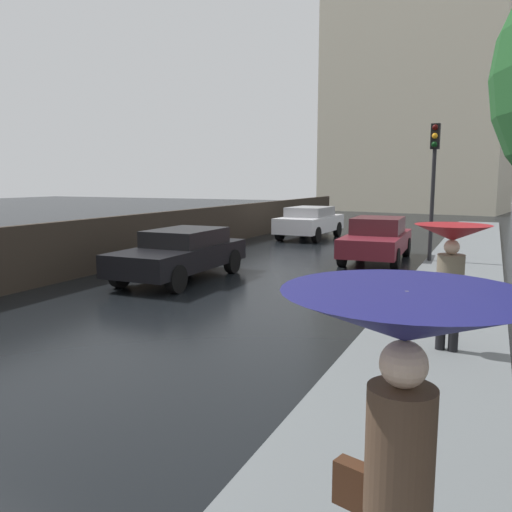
# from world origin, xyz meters

# --- Properties ---
(car_maroon_near_kerb) EXTENTS (1.95, 4.53, 1.42)m
(car_maroon_near_kerb) POSITION_xyz_m (2.46, 13.19, 0.72)
(car_maroon_near_kerb) COLOR maroon
(car_maroon_near_kerb) RESTS_ON ground
(car_white_far_ahead) EXTENTS (2.05, 4.35, 1.43)m
(car_white_far_ahead) POSITION_xyz_m (-1.66, 18.51, 0.77)
(car_white_far_ahead) COLOR silver
(car_white_far_ahead) RESTS_ON ground
(car_black_behind_camera) EXTENTS (1.89, 4.43, 1.32)m
(car_black_behind_camera) POSITION_xyz_m (-1.60, 7.82, 0.71)
(car_black_behind_camera) COLOR black
(car_black_behind_camera) RESTS_ON ground
(pedestrian_with_umbrella_near) EXTENTS (1.17, 1.17, 1.97)m
(pedestrian_with_umbrella_near) POSITION_xyz_m (5.51, -1.22, 1.76)
(pedestrian_with_umbrella_near) COLOR black
(pedestrian_with_umbrella_near) RESTS_ON sidewalk_strip
(pedestrian_with_umbrella_far) EXTENTS (1.06, 1.06, 1.85)m
(pedestrian_with_umbrella_far) POSITION_xyz_m (5.35, 4.18, 1.61)
(pedestrian_with_umbrella_far) COLOR black
(pedestrian_with_umbrella_far) RESTS_ON sidewalk_strip
(traffic_light) EXTENTS (0.26, 0.39, 4.16)m
(traffic_light) POSITION_xyz_m (4.13, 13.02, 3.03)
(traffic_light) COLOR black
(traffic_light) RESTS_ON sidewalk_strip
(distant_tower) EXTENTS (15.58, 9.66, 37.45)m
(distant_tower) POSITION_xyz_m (-0.57, 42.37, 15.72)
(distant_tower) COLOR beige
(distant_tower) RESTS_ON ground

